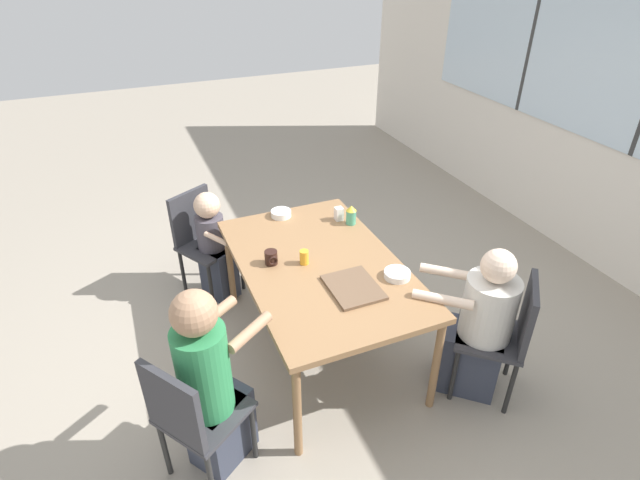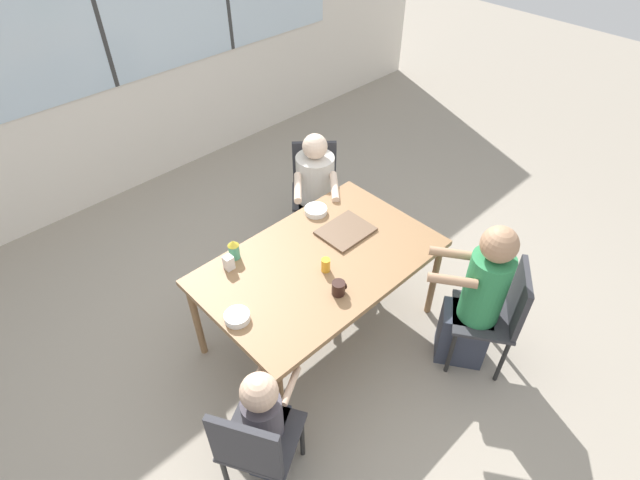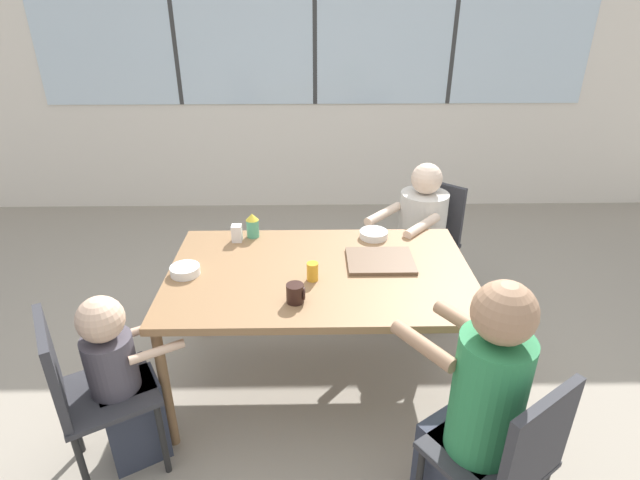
{
  "view_description": "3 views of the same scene",
  "coord_description": "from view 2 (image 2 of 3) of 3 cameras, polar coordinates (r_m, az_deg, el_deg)",
  "views": [
    {
      "loc": [
        2.49,
        -1.04,
        2.6
      ],
      "look_at": [
        0.0,
        0.0,
        0.93
      ],
      "focal_mm": 28.0,
      "sensor_mm": 36.0,
      "label": 1
    },
    {
      "loc": [
        -1.65,
        -1.73,
        3.07
      ],
      "look_at": [
        0.0,
        0.0,
        0.93
      ],
      "focal_mm": 28.0,
      "sensor_mm": 36.0,
      "label": 2
    },
    {
      "loc": [
        -0.04,
        -2.29,
        2.07
      ],
      "look_at": [
        0.0,
        0.0,
        0.93
      ],
      "focal_mm": 28.0,
      "sensor_mm": 36.0,
      "label": 3
    }
  ],
  "objects": [
    {
      "name": "milk_carton_small",
      "position": [
        3.3,
        -10.39,
        -2.56
      ],
      "size": [
        0.06,
        0.06,
        0.1
      ],
      "color": "silver",
      "rests_on": "dining_table"
    },
    {
      "name": "person_toddler",
      "position": [
        2.97,
        -6.15,
        -20.3
      ],
      "size": [
        0.45,
        0.38,
        0.93
      ],
      "rotation": [
        0.0,
        0.0,
        -1.05
      ],
      "color": "#333847",
      "rests_on": "ground_plane"
    },
    {
      "name": "sippy_cup",
      "position": [
        3.35,
        -9.82,
        -1.02
      ],
      "size": [
        0.08,
        0.08,
        0.15
      ],
      "color": "#4CA57F",
      "rests_on": "dining_table"
    },
    {
      "name": "chair_for_man_blue_shirt",
      "position": [
        3.53,
        19.83,
        -7.58
      ],
      "size": [
        0.56,
        0.56,
        0.88
      ],
      "rotation": [
        0.0,
        0.0,
        0.6
      ],
      "color": "#333338",
      "rests_on": "ground_plane"
    },
    {
      "name": "bowl_cereal",
      "position": [
        3.01,
        -9.45,
        -8.66
      ],
      "size": [
        0.15,
        0.15,
        0.05
      ],
      "color": "white",
      "rests_on": "dining_table"
    },
    {
      "name": "bowl_white_shallow",
      "position": [
        3.7,
        -0.47,
        3.4
      ],
      "size": [
        0.17,
        0.17,
        0.04
      ],
      "color": "white",
      "rests_on": "dining_table"
    },
    {
      "name": "wall_back_with_windows",
      "position": [
        5.03,
        -23.42,
        19.57
      ],
      "size": [
        8.4,
        0.08,
        2.8
      ],
      "color": "silver",
      "rests_on": "ground_plane"
    },
    {
      "name": "ground_plane",
      "position": [
        3.89,
        -0.0,
        -10.24
      ],
      "size": [
        16.0,
        16.0,
        0.0
      ],
      "primitive_type": "plane",
      "color": "gray"
    },
    {
      "name": "chair_for_woman_green_shirt",
      "position": [
        4.41,
        -0.6,
        6.62
      ],
      "size": [
        0.56,
        0.56,
        0.88
      ],
      "rotation": [
        0.0,
        0.0,
        -3.87
      ],
      "color": "#333338",
      "rests_on": "ground_plane"
    },
    {
      "name": "food_tray_dark",
      "position": [
        3.54,
        2.94,
        1.04
      ],
      "size": [
        0.36,
        0.29,
        0.02
      ],
      "color": "brown",
      "rests_on": "dining_table"
    },
    {
      "name": "coffee_mug",
      "position": [
        3.09,
        2.16,
        -5.49
      ],
      "size": [
        0.09,
        0.08,
        0.09
      ],
      "color": "black",
      "rests_on": "dining_table"
    },
    {
      "name": "dining_table",
      "position": [
        3.37,
        -0.0,
        -3.0
      ],
      "size": [
        1.6,
        1.0,
        0.75
      ],
      "color": "olive",
      "rests_on": "ground_plane"
    },
    {
      "name": "chair_for_toddler",
      "position": [
        2.84,
        -7.5,
        -22.22
      ],
      "size": [
        0.55,
        0.55,
        0.88
      ],
      "rotation": [
        0.0,
        0.0,
        -1.05
      ],
      "color": "#333338",
      "rests_on": "ground_plane"
    },
    {
      "name": "juice_glass",
      "position": [
        3.23,
        0.65,
        -2.88
      ],
      "size": [
        0.06,
        0.06,
        0.1
      ],
      "color": "gold",
      "rests_on": "dining_table"
    },
    {
      "name": "person_woman_green_shirt",
      "position": [
        4.3,
        -0.53,
        4.8
      ],
      "size": [
        0.62,
        0.64,
        1.07
      ],
      "rotation": [
        0.0,
        0.0,
        -3.87
      ],
      "color": "#333847",
      "rests_on": "ground_plane"
    },
    {
      "name": "person_man_blue_shirt",
      "position": [
        3.47,
        17.42,
        -6.79
      ],
      "size": [
        0.5,
        0.56,
        1.21
      ],
      "rotation": [
        0.0,
        0.0,
        0.6
      ],
      "color": "#333847",
      "rests_on": "ground_plane"
    }
  ]
}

